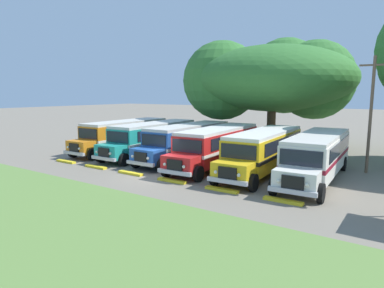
% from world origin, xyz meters
% --- Properties ---
extents(ground_plane, '(220.00, 220.00, 0.00)m').
position_xyz_m(ground_plane, '(0.00, 0.00, 0.00)').
color(ground_plane, slate).
extents(foreground_grass_strip, '(80.00, 8.96, 0.01)m').
position_xyz_m(foreground_grass_strip, '(0.00, -8.16, 0.00)').
color(foreground_grass_strip, olive).
rests_on(foreground_grass_strip, ground_plane).
extents(parked_bus_slot_0, '(2.88, 10.86, 2.82)m').
position_xyz_m(parked_bus_slot_0, '(-8.86, 5.97, 1.58)').
color(parked_bus_slot_0, orange).
rests_on(parked_bus_slot_0, ground_plane).
extents(parked_bus_slot_1, '(2.90, 10.87, 2.82)m').
position_xyz_m(parked_bus_slot_1, '(-5.20, 5.82, 1.58)').
color(parked_bus_slot_1, teal).
rests_on(parked_bus_slot_1, ground_plane).
extents(parked_bus_slot_2, '(2.78, 10.85, 2.82)m').
position_xyz_m(parked_bus_slot_2, '(-1.65, 6.00, 1.58)').
color(parked_bus_slot_2, '#23519E').
rests_on(parked_bus_slot_2, ground_plane).
extents(parked_bus_slot_3, '(3.13, 10.90, 2.82)m').
position_xyz_m(parked_bus_slot_3, '(1.64, 5.20, 1.58)').
color(parked_bus_slot_3, red).
rests_on(parked_bus_slot_3, ground_plane).
extents(parked_bus_slot_4, '(3.05, 10.89, 2.82)m').
position_xyz_m(parked_bus_slot_4, '(5.32, 5.17, 1.58)').
color(parked_bus_slot_4, yellow).
rests_on(parked_bus_slot_4, ground_plane).
extents(parked_bus_slot_5, '(3.11, 10.90, 2.82)m').
position_xyz_m(parked_bus_slot_5, '(8.86, 5.20, 1.58)').
color(parked_bus_slot_5, silver).
rests_on(parked_bus_slot_5, ground_plane).
extents(curb_wheelstop_0, '(2.00, 0.36, 0.15)m').
position_xyz_m(curb_wheelstop_0, '(-8.71, -0.57, 0.07)').
color(curb_wheelstop_0, yellow).
rests_on(curb_wheelstop_0, ground_plane).
extents(curb_wheelstop_1, '(2.00, 0.36, 0.15)m').
position_xyz_m(curb_wheelstop_1, '(-5.23, -0.57, 0.07)').
color(curb_wheelstop_1, yellow).
rests_on(curb_wheelstop_1, ground_plane).
extents(curb_wheelstop_2, '(2.00, 0.36, 0.15)m').
position_xyz_m(curb_wheelstop_2, '(-1.74, -0.57, 0.07)').
color(curb_wheelstop_2, yellow).
rests_on(curb_wheelstop_2, ground_plane).
extents(curb_wheelstop_3, '(2.00, 0.36, 0.15)m').
position_xyz_m(curb_wheelstop_3, '(1.74, -0.57, 0.07)').
color(curb_wheelstop_3, yellow).
rests_on(curb_wheelstop_3, ground_plane).
extents(curb_wheelstop_4, '(2.00, 0.36, 0.15)m').
position_xyz_m(curb_wheelstop_4, '(5.23, -0.57, 0.07)').
color(curb_wheelstop_4, yellow).
rests_on(curb_wheelstop_4, ground_plane).
extents(curb_wheelstop_5, '(2.00, 0.36, 0.15)m').
position_xyz_m(curb_wheelstop_5, '(8.71, -0.57, 0.07)').
color(curb_wheelstop_5, yellow).
rests_on(curb_wheelstop_5, ground_plane).
extents(broad_shade_tree, '(16.46, 14.50, 11.10)m').
position_xyz_m(broad_shade_tree, '(1.64, 15.93, 6.79)').
color(broad_shade_tree, brown).
rests_on(broad_shade_tree, ground_plane).
extents(utility_pole, '(1.80, 0.20, 7.81)m').
position_xyz_m(utility_pole, '(11.32, 8.73, 4.16)').
color(utility_pole, brown).
rests_on(utility_pole, ground_plane).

